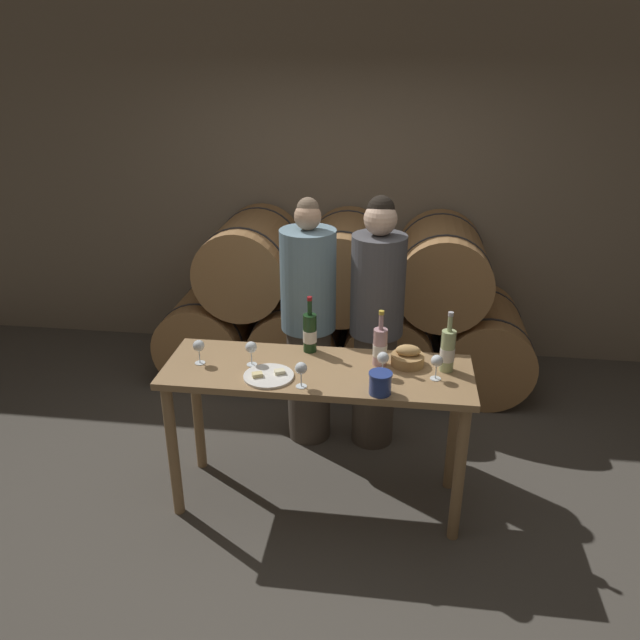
{
  "coord_description": "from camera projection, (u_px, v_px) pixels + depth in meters",
  "views": [
    {
      "loc": [
        0.42,
        -3.06,
        2.58
      ],
      "look_at": [
        0.0,
        0.11,
        1.16
      ],
      "focal_mm": 35.0,
      "sensor_mm": 36.0,
      "label": 1
    }
  ],
  "objects": [
    {
      "name": "ground_plane",
      "position": [
        318.0,
        498.0,
        3.87
      ],
      "size": [
        10.0,
        10.0,
        0.0
      ],
      "primitive_type": "plane",
      "color": "#4C473F"
    },
    {
      "name": "blue_crock",
      "position": [
        380.0,
        382.0,
        3.23
      ],
      "size": [
        0.12,
        0.12,
        0.12
      ],
      "color": "navy",
      "rests_on": "tasting_table"
    },
    {
      "name": "wine_glass_far_right",
      "position": [
        437.0,
        362.0,
        3.35
      ],
      "size": [
        0.07,
        0.07,
        0.14
      ],
      "color": "white",
      "rests_on": "tasting_table"
    },
    {
      "name": "wine_bottle_rose",
      "position": [
        380.0,
        347.0,
        3.51
      ],
      "size": [
        0.08,
        0.08,
        0.33
      ],
      "color": "#BC8E93",
      "rests_on": "tasting_table"
    },
    {
      "name": "wine_glass_center",
      "position": [
        301.0,
        369.0,
        3.28
      ],
      "size": [
        0.07,
        0.07,
        0.14
      ],
      "color": "white",
      "rests_on": "tasting_table"
    },
    {
      "name": "bread_basket",
      "position": [
        408.0,
        357.0,
        3.53
      ],
      "size": [
        0.19,
        0.19,
        0.12
      ],
      "color": "#A87F4C",
      "rests_on": "tasting_table"
    },
    {
      "name": "wine_glass_left",
      "position": [
        251.0,
        348.0,
        3.51
      ],
      "size": [
        0.07,
        0.07,
        0.14
      ],
      "color": "white",
      "rests_on": "tasting_table"
    },
    {
      "name": "stone_wall_back",
      "position": [
        353.0,
        171.0,
        5.25
      ],
      "size": [
        10.0,
        0.12,
        3.2
      ],
      "color": "gray",
      "rests_on": "ground_plane"
    },
    {
      "name": "wine_glass_right",
      "position": [
        383.0,
        359.0,
        3.39
      ],
      "size": [
        0.07,
        0.07,
        0.14
      ],
      "color": "white",
      "rests_on": "tasting_table"
    },
    {
      "name": "wine_glass_far_left",
      "position": [
        199.0,
        347.0,
        3.52
      ],
      "size": [
        0.07,
        0.07,
        0.14
      ],
      "color": "white",
      "rests_on": "tasting_table"
    },
    {
      "name": "tasting_table",
      "position": [
        317.0,
        390.0,
        3.56
      ],
      "size": [
        1.74,
        0.57,
        0.91
      ],
      "color": "#99754C",
      "rests_on": "ground_plane"
    },
    {
      "name": "person_right",
      "position": [
        376.0,
        325.0,
        4.1
      ],
      "size": [
        0.35,
        0.35,
        1.74
      ],
      "color": "#4C4238",
      "rests_on": "ground_plane"
    },
    {
      "name": "cheese_plate",
      "position": [
        269.0,
        376.0,
        3.41
      ],
      "size": [
        0.28,
        0.28,
        0.04
      ],
      "color": "white",
      "rests_on": "tasting_table"
    },
    {
      "name": "person_left",
      "position": [
        309.0,
        324.0,
        4.16
      ],
      "size": [
        0.36,
        0.36,
        1.72
      ],
      "color": "#4C4238",
      "rests_on": "ground_plane"
    },
    {
      "name": "wine_bottle_red",
      "position": [
        310.0,
        333.0,
        3.66
      ],
      "size": [
        0.08,
        0.08,
        0.35
      ],
      "color": "#193819",
      "rests_on": "tasting_table"
    },
    {
      "name": "barrel_stack",
      "position": [
        344.0,
        306.0,
        5.09
      ],
      "size": [
        2.99,
        0.98,
        1.35
      ],
      "color": "#9E7042",
      "rests_on": "ground_plane"
    },
    {
      "name": "wine_bottle_white",
      "position": [
        448.0,
        351.0,
        3.44
      ],
      "size": [
        0.08,
        0.08,
        0.35
      ],
      "color": "#ADBC7F",
      "rests_on": "tasting_table"
    }
  ]
}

